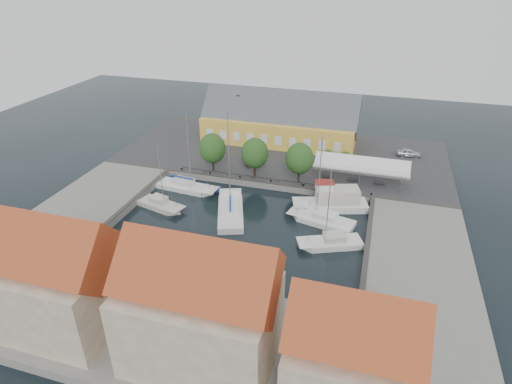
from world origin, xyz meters
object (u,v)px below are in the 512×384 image
west_boat_a (186,188)px  launch_sw (128,246)px  car_red (250,159)px  trawler (333,202)px  east_boat_b (331,244)px  center_sailboat (231,212)px  car_silver (409,153)px  warehouse (277,123)px  west_boat_b (161,206)px  tent_canopy (361,166)px  east_boat_a (323,221)px  launch_nw (208,190)px

west_boat_a → launch_sw: bearing=-91.4°
car_red → launch_sw: (-7.55, -26.23, -1.54)m
trawler → east_boat_b: size_ratio=0.99×
center_sailboat → car_red: bearing=97.1°
car_silver → warehouse: bearing=82.8°
car_silver → trawler: trawler is taller
center_sailboat → west_boat_b: size_ratio=1.48×
tent_canopy → launch_sw: tent_canopy is taller
center_sailboat → tent_canopy: bearing=38.6°
tent_canopy → east_boat_b: size_ratio=1.27×
car_red → east_boat_a: 20.04m
car_red → launch_sw: 27.33m
east_boat_a → launch_sw: size_ratio=2.13×
east_boat_a → west_boat_b: (-22.64, -2.59, -0.00)m
car_red → east_boat_a: east_boat_a is taller
west_boat_b → launch_sw: size_ratio=1.67×
car_red → east_boat_a: (14.41, -13.87, -1.37)m
warehouse → east_boat_a: (12.80, -25.43, -4.17)m
west_boat_a → launch_nw: (3.31, 0.60, -0.18)m
tent_canopy → west_boat_a: size_ratio=1.10×
east_boat_a → launch_sw: bearing=-150.6°
warehouse → tent_canopy: size_ratio=2.04×
center_sailboat → east_boat_a: 12.59m
car_silver → center_sailboat: center_sailboat is taller
car_red → center_sailboat: center_sailboat is taller
tent_canopy → warehouse: bearing=140.1°
center_sailboat → launch_sw: bearing=-130.9°
center_sailboat → west_boat_b: bearing=-173.5°
east_boat_b → east_boat_a: bearing=110.4°
car_silver → car_red: (-25.53, -10.37, -0.06)m
east_boat_b → launch_nw: 22.11m
east_boat_a → west_boat_a: (-21.57, 3.57, 0.01)m
trawler → west_boat_b: west_boat_b is taller
east_boat_a → west_boat_a: west_boat_a is taller
warehouse → car_silver: bearing=-2.9°
east_boat_a → center_sailboat: bearing=-173.4°
car_silver → west_boat_b: (-33.77, -26.83, -1.43)m
car_red → launch_sw: car_red is taller
tent_canopy → east_boat_a: bearing=-108.2°
tent_canopy → west_boat_a: west_boat_a is taller
car_silver → car_red: 27.56m
car_red → west_boat_b: 18.45m
west_boat_a → car_red: bearing=55.2°
car_silver → east_boat_a: bearing=151.0°
launch_sw → car_silver: bearing=47.9°
east_boat_a → launch_sw: 25.19m
car_red → west_boat_b: size_ratio=0.38×
tent_canopy → car_silver: size_ratio=3.44×
tent_canopy → car_red: 18.47m
trawler → launch_sw: 28.11m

